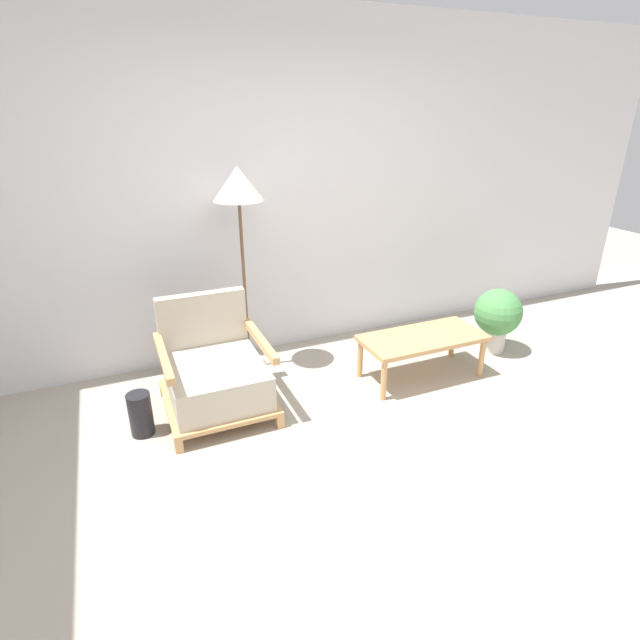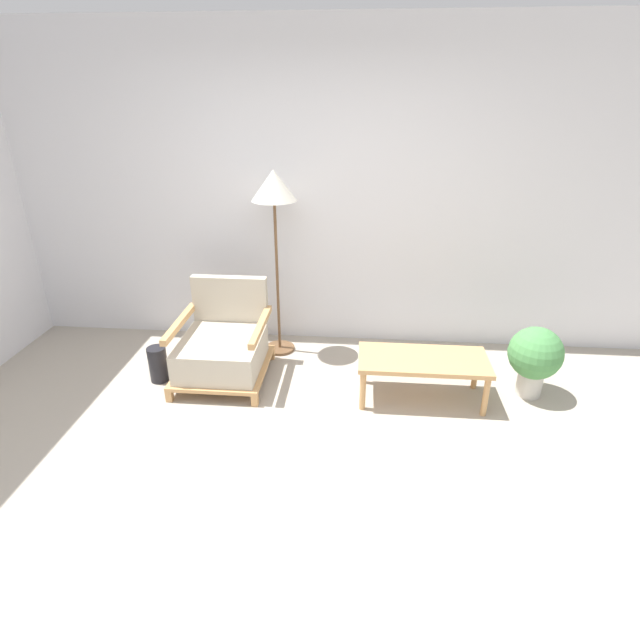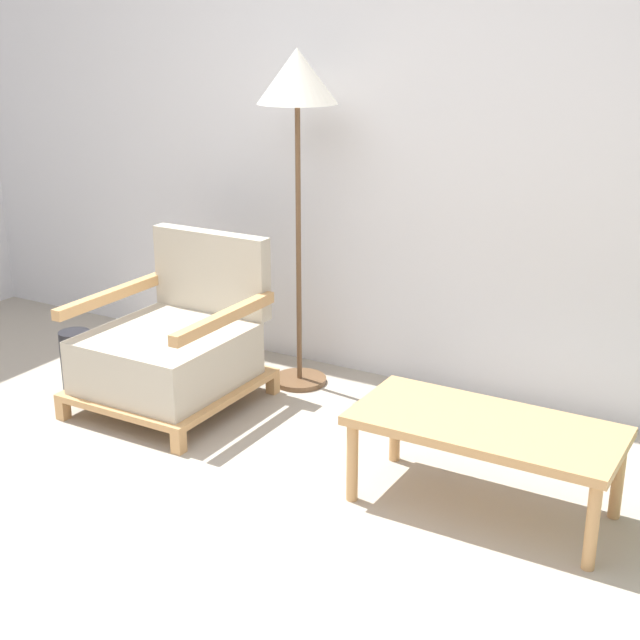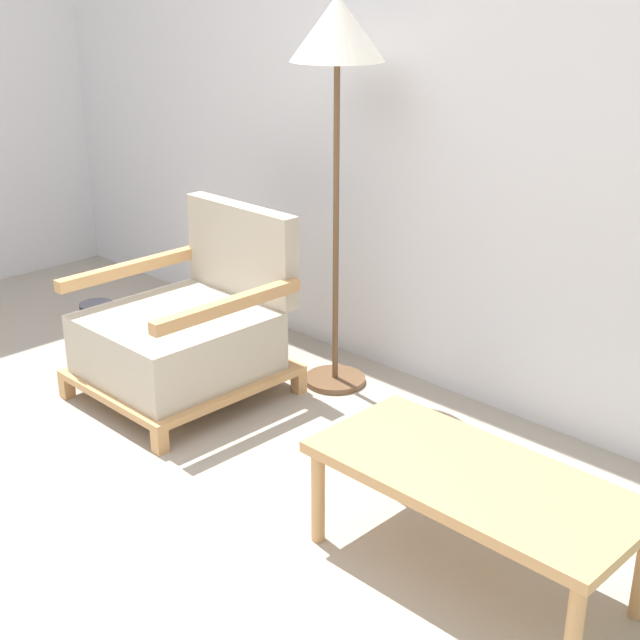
# 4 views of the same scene
# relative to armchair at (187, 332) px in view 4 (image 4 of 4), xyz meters

# --- Properties ---
(wall_back) EXTENTS (8.00, 0.06, 2.70)m
(wall_back) POSITION_rel_armchair_xyz_m (0.71, 0.82, 1.07)
(wall_back) COLOR silver
(wall_back) RESTS_ON ground_plane
(armchair) EXTENTS (0.71, 0.77, 0.76)m
(armchair) POSITION_rel_armchair_xyz_m (0.00, 0.00, 0.00)
(armchair) COLOR tan
(armchair) RESTS_ON ground_plane
(floor_lamp) EXTENTS (0.37, 0.37, 1.60)m
(floor_lamp) POSITION_rel_armchair_xyz_m (0.37, 0.50, 1.11)
(floor_lamp) COLOR brown
(floor_lamp) RESTS_ON ground_plane
(coffee_table) EXTENTS (0.96, 0.45, 0.35)m
(coffee_table) POSITION_rel_armchair_xyz_m (1.58, -0.18, 0.03)
(coffee_table) COLOR tan
(coffee_table) RESTS_ON ground_plane
(vase) EXTENTS (0.15, 0.15, 0.30)m
(vase) POSITION_rel_armchair_xyz_m (-0.52, -0.11, -0.13)
(vase) COLOR black
(vase) RESTS_ON ground_plane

